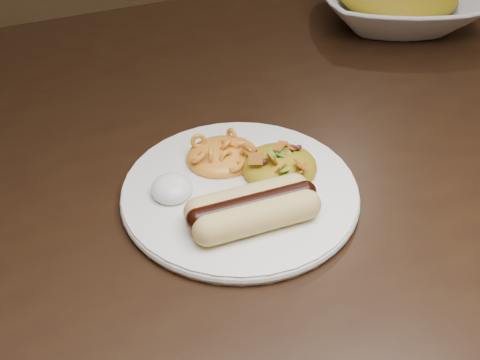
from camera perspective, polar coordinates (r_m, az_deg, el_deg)
name	(u,v)px	position (r m, az deg, el deg)	size (l,w,h in m)	color
table	(242,178)	(0.80, 0.19, 0.20)	(1.60, 0.90, 0.75)	black
plate	(240,192)	(0.63, 0.00, -1.19)	(0.26, 0.26, 0.01)	white
hotdog	(253,208)	(0.57, 1.32, -2.82)	(0.12, 0.07, 0.03)	#D3B772
mac_and_cheese	(222,148)	(0.65, -1.81, 3.32)	(0.09, 0.08, 0.03)	orange
sour_cream	(171,185)	(0.61, -6.99, -0.47)	(0.05, 0.05, 0.03)	white
taco_salad	(280,161)	(0.64, 4.05, 1.97)	(0.09, 0.08, 0.04)	#D36A0B
fork	(173,219)	(0.61, -6.84, -3.93)	(0.02, 0.16, 0.00)	white
serving_bowl	(396,4)	(1.06, 15.55, 16.83)	(0.28, 0.28, 0.07)	silver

